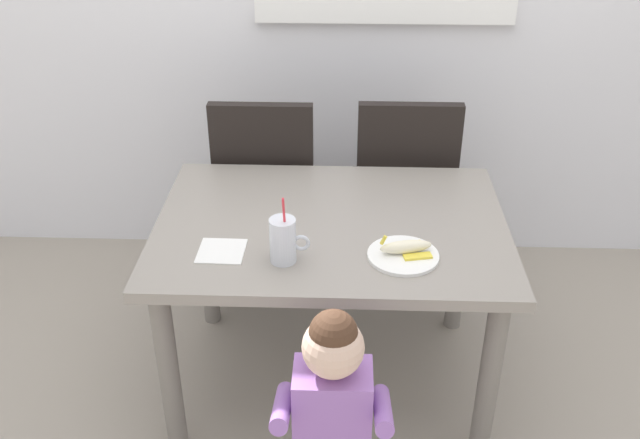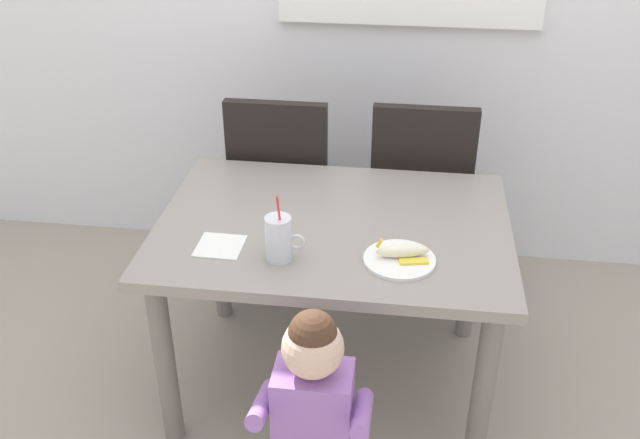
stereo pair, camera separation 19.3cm
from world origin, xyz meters
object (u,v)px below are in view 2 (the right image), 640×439
Objects in this scene: toddler_standing at (313,403)px; paper_napkin at (220,246)px; dining_chair_left at (283,183)px; dining_table at (333,248)px; milk_cup at (279,241)px; peeled_banana at (403,251)px; snack_plate at (399,260)px; dining_chair_right at (420,189)px.

toddler_standing is 5.59× the size of paper_napkin.
dining_chair_left is at bearing 103.81° from toddler_standing.
toddler_standing is at bearing -88.22° from dining_table.
milk_cup is at bearing 99.81° from dining_chair_left.
milk_cup is 0.39m from peeled_banana.
peeled_banana reaches higher than paper_napkin.
toddler_standing is 0.54m from snack_plate.
dining_chair_left is at bearing 2.38° from dining_chair_right.
milk_cup is at bearing 63.36° from dining_chair_right.
peeled_banana is (0.39, 0.04, -0.04)m from milk_cup.
peeled_banana reaches higher than dining_table.
milk_cup is at bearing -173.47° from peeled_banana.
paper_napkin is at bearing 129.00° from toddler_standing.
dining_chair_right is 1.03m from milk_cup.
toddler_standing reaches higher than snack_plate.
dining_chair_right is at bearing 85.46° from snack_plate.
dining_table is 5.30× the size of snack_plate.
dining_chair_left is 1.01m from peeled_banana.
peeled_banana is 0.60m from paper_napkin.
dining_chair_right is 4.17× the size of snack_plate.
peeled_banana is (0.01, 0.01, 0.03)m from snack_plate.
dining_chair_right is at bearing 63.36° from milk_cup.
toddler_standing is 0.52m from milk_cup.
dining_chair_right is at bearing 52.34° from paper_napkin.
milk_cup is at bearing -174.95° from snack_plate.
dining_chair_right is at bearing 64.80° from dining_table.
dining_chair_left is 1.01m from snack_plate.
dining_chair_left is 4.17× the size of snack_plate.
dining_table is 0.34m from milk_cup.
snack_plate reaches higher than dining_table.
dining_chair_right is at bearing 77.79° from toddler_standing.
toddler_standing reaches higher than peeled_banana.
dining_chair_left is 3.87× the size of milk_cup.
toddler_standing is at bearing 77.79° from dining_chair_right.
snack_plate is 1.31× the size of peeled_banana.
peeled_banana is (0.25, -0.20, 0.14)m from dining_table.
dining_chair_right is 1.09m from paper_napkin.
peeled_banana is at bearing -0.04° from paper_napkin.
dining_chair_right is 1.34m from toddler_standing.
dining_chair_right is 5.47× the size of peeled_banana.
toddler_standing is at bearing -115.61° from snack_plate.
snack_plate is at bearing 64.39° from toddler_standing.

